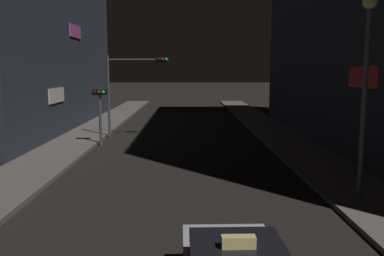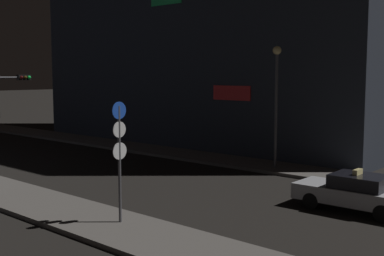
{
  "view_description": "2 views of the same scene",
  "coord_description": "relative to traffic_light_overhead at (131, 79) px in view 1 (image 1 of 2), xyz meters",
  "views": [
    {
      "loc": [
        0.3,
        -0.42,
        4.29
      ],
      "look_at": [
        0.54,
        18.17,
        1.66
      ],
      "focal_mm": 37.9,
      "sensor_mm": 36.0,
      "label": 1
    },
    {
      "loc": [
        -16.71,
        -1.57,
        5.16
      ],
      "look_at": [
        -0.02,
        13.14,
        2.75
      ],
      "focal_mm": 46.38,
      "sensor_mm": 36.0,
      "label": 2
    }
  ],
  "objects": [
    {
      "name": "traffic_light_left_kerb",
      "position": [
        -1.47,
        -2.69,
        -1.36
      ],
      "size": [
        0.8,
        0.42,
        3.35
      ],
      "color": "#47474C",
      "rests_on": "ground_plane"
    },
    {
      "name": "street_lamp_near_block",
      "position": [
        9.18,
        -12.86,
        0.66
      ],
      "size": [
        0.46,
        0.46,
        6.48
      ],
      "color": "#47474C",
      "rests_on": "sidewalk_right"
    },
    {
      "name": "building_facade_left",
      "position": [
        -7.85,
        4.38,
        3.95
      ],
      "size": [
        6.52,
        24.49,
        15.48
      ],
      "color": "#282D38",
      "rests_on": "ground_plane"
    },
    {
      "name": "sidewalk_right",
      "position": [
        9.55,
        1.4,
        -3.7
      ],
      "size": [
        2.91,
        57.49,
        0.17
      ],
      "primitive_type": "cube",
      "color": "#5B5651",
      "rests_on": "ground_plane"
    },
    {
      "name": "traffic_light_overhead",
      "position": [
        0.0,
        0.0,
        0.0
      ],
      "size": [
        3.91,
        0.42,
        5.24
      ],
      "color": "#47474C",
      "rests_on": "ground_plane"
    },
    {
      "name": "sidewalk_left",
      "position": [
        -3.17,
        1.4,
        -3.7
      ],
      "size": [
        2.91,
        57.49,
        0.17
      ],
      "primitive_type": "cube",
      "color": "#5B5651",
      "rests_on": "ground_plane"
    }
  ]
}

